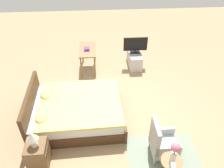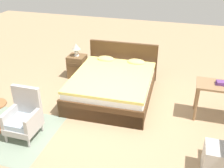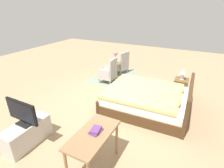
% 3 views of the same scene
% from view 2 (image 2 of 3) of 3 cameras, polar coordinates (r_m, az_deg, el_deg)
% --- Properties ---
extents(ground_plane, '(16.00, 16.00, 0.00)m').
position_cam_2_polar(ground_plane, '(5.32, -1.25, -8.00)').
color(ground_plane, '#A38460').
extents(floor_rug, '(2.10, 1.50, 0.01)m').
position_cam_2_polar(floor_rug, '(5.49, -23.24, -9.34)').
color(floor_rug, gray).
rests_on(floor_rug, ground_plane).
extents(bed, '(1.81, 2.23, 0.96)m').
position_cam_2_polar(bed, '(6.01, 0.34, -0.02)').
color(bed, '#472D19').
rests_on(bed, ground_plane).
extents(armchair_by_window_right, '(0.54, 0.54, 0.92)m').
position_cam_2_polar(armchair_by_window_right, '(5.01, -18.60, -6.91)').
color(armchair_by_window_right, '#ADA8A3').
rests_on(armchair_by_window_right, floor_rug).
extents(nightstand, '(0.44, 0.41, 0.59)m').
position_cam_2_polar(nightstand, '(6.97, -7.57, 3.84)').
color(nightstand, brown).
rests_on(nightstand, ground_plane).
extents(table_lamp, '(0.22, 0.22, 0.33)m').
position_cam_2_polar(table_lamp, '(6.77, -7.83, 7.78)').
color(table_lamp, silver).
rests_on(table_lamp, nightstand).
extents(vanity_desk, '(1.04, 0.52, 0.76)m').
position_cam_2_polar(vanity_desk, '(5.50, 23.18, -1.31)').
color(vanity_desk, '#8E6B47').
rests_on(vanity_desk, ground_plane).
extents(book_stack, '(0.24, 0.17, 0.06)m').
position_cam_2_polar(book_stack, '(5.44, 22.80, 0.20)').
color(book_stack, '#66387A').
rests_on(book_stack, vanity_desk).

